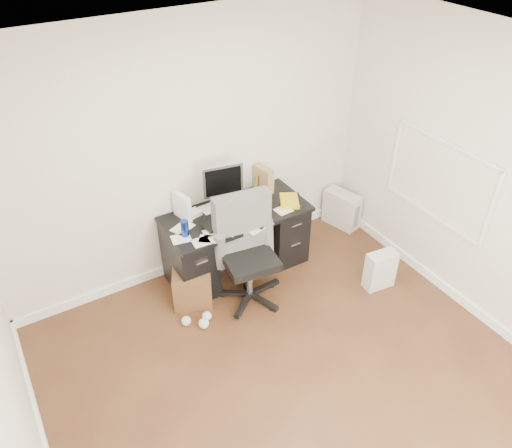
{
  "coord_description": "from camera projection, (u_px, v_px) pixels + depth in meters",
  "views": [
    {
      "loc": [
        -1.68,
        -2.05,
        3.64
      ],
      "look_at": [
        0.27,
        1.2,
        0.9
      ],
      "focal_mm": 35.0,
      "sensor_mm": 36.0,
      "label": 1
    }
  ],
  "objects": [
    {
      "name": "ground",
      "position": [
        301.0,
        389.0,
        4.26
      ],
      "size": [
        4.0,
        4.0,
        0.0
      ],
      "primitive_type": "plane",
      "color": "#412315",
      "rests_on": "ground"
    },
    {
      "name": "room_shell",
      "position": [
        316.0,
        231.0,
        3.32
      ],
      "size": [
        4.02,
        4.02,
        2.71
      ],
      "color": "beige",
      "rests_on": "ground"
    },
    {
      "name": "desk",
      "position": [
        237.0,
        240.0,
        5.3
      ],
      "size": [
        1.5,
        0.7,
        0.75
      ],
      "color": "black",
      "rests_on": "ground"
    },
    {
      "name": "loose_papers",
      "position": [
        221.0,
        221.0,
        4.98
      ],
      "size": [
        1.1,
        0.6,
        0.0
      ],
      "primitive_type": null,
      "color": "silver",
      "rests_on": "desk"
    },
    {
      "name": "lcd_monitor",
      "position": [
        223.0,
        188.0,
        4.99
      ],
      "size": [
        0.45,
        0.31,
        0.52
      ],
      "primitive_type": null,
      "rotation": [
        0.0,
        0.0,
        -0.17
      ],
      "color": "silver",
      "rests_on": "desk"
    },
    {
      "name": "keyboard",
      "position": [
        226.0,
        221.0,
        4.96
      ],
      "size": [
        0.49,
        0.22,
        0.03
      ],
      "primitive_type": "cube",
      "rotation": [
        0.0,
        0.0,
        0.14
      ],
      "color": "black",
      "rests_on": "desk"
    },
    {
      "name": "computer_mouse",
      "position": [
        263.0,
        209.0,
        5.09
      ],
      "size": [
        0.07,
        0.07,
        0.07
      ],
      "primitive_type": "sphere",
      "rotation": [
        0.0,
        0.0,
        0.1
      ],
      "color": "silver",
      "rests_on": "desk"
    },
    {
      "name": "travel_mug",
      "position": [
        185.0,
        228.0,
        4.73
      ],
      "size": [
        0.1,
        0.1,
        0.17
      ],
      "primitive_type": "cylinder",
      "rotation": [
        0.0,
        0.0,
        -0.37
      ],
      "color": "navy",
      "rests_on": "desk"
    },
    {
      "name": "white_binder",
      "position": [
        182.0,
        207.0,
        4.94
      ],
      "size": [
        0.16,
        0.26,
        0.27
      ],
      "primitive_type": "cube",
      "rotation": [
        0.0,
        0.0,
        0.24
      ],
      "color": "white",
      "rests_on": "desk"
    },
    {
      "name": "magazine_file",
      "position": [
        263.0,
        179.0,
        5.36
      ],
      "size": [
        0.16,
        0.26,
        0.28
      ],
      "primitive_type": "cube",
      "rotation": [
        0.0,
        0.0,
        0.19
      ],
      "color": "olive",
      "rests_on": "desk"
    },
    {
      "name": "pen_cup",
      "position": [
        257.0,
        187.0,
        5.23
      ],
      "size": [
        0.14,
        0.14,
        0.27
      ],
      "primitive_type": null,
      "rotation": [
        0.0,
        0.0,
        -0.31
      ],
      "color": "#533017",
      "rests_on": "desk"
    },
    {
      "name": "yellow_book",
      "position": [
        290.0,
        201.0,
        5.23
      ],
      "size": [
        0.3,
        0.33,
        0.05
      ],
      "primitive_type": "cube",
      "rotation": [
        0.0,
        0.0,
        -0.5
      ],
      "color": "gold",
      "rests_on": "desk"
    },
    {
      "name": "paper_remote",
      "position": [
        257.0,
        224.0,
        4.91
      ],
      "size": [
        0.33,
        0.28,
        0.02
      ],
      "primitive_type": null,
      "rotation": [
        0.0,
        0.0,
        0.22
      ],
      "color": "silver",
      "rests_on": "desk"
    },
    {
      "name": "office_chair",
      "position": [
        249.0,
        254.0,
        4.83
      ],
      "size": [
        0.73,
        0.73,
        1.14
      ],
      "primitive_type": null,
      "rotation": [
        0.0,
        0.0,
        -0.14
      ],
      "color": "#595C59",
      "rests_on": "ground"
    },
    {
      "name": "pc_tower",
      "position": [
        341.0,
        209.0,
        6.09
      ],
      "size": [
        0.31,
        0.48,
        0.44
      ],
      "primitive_type": "cube",
      "rotation": [
        0.0,
        0.0,
        0.27
      ],
      "color": "beige",
      "rests_on": "ground"
    },
    {
      "name": "shopping_bag",
      "position": [
        380.0,
        270.0,
        5.19
      ],
      "size": [
        0.34,
        0.26,
        0.43
      ],
      "primitive_type": "cube",
      "rotation": [
        0.0,
        0.0,
        -0.11
      ],
      "color": "silver",
      "rests_on": "ground"
    },
    {
      "name": "wicker_basket",
      "position": [
        192.0,
        286.0,
        5.03
      ],
      "size": [
        0.5,
        0.5,
        0.38
      ],
      "primitive_type": "cube",
      "rotation": [
        0.0,
        0.0,
        -0.43
      ],
      "color": "#482915",
      "rests_on": "ground"
    },
    {
      "name": "desk_printer",
      "position": [
        220.0,
        257.0,
        5.56
      ],
      "size": [
        0.33,
        0.29,
        0.17
      ],
      "primitive_type": "cube",
      "rotation": [
        0.0,
        0.0,
        0.17
      ],
      "color": "slate",
      "rests_on": "ground"
    }
  ]
}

